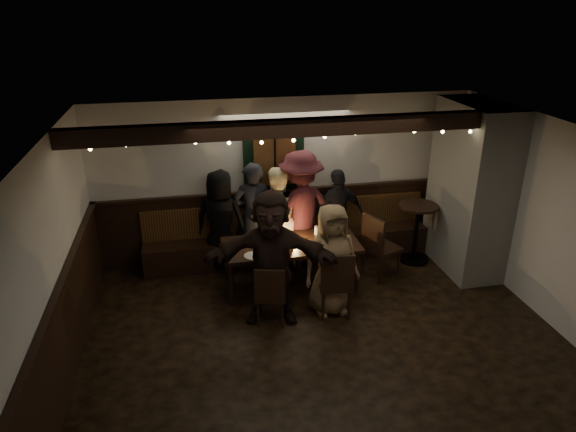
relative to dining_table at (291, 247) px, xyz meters
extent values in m
cube|color=black|center=(0.15, -1.40, -0.65)|extent=(6.00, 5.00, 0.01)
cube|color=black|center=(0.15, -1.40, 1.96)|extent=(6.00, 5.00, 0.01)
cube|color=white|center=(0.15, 1.11, 0.66)|extent=(6.00, 0.01, 2.60)
cube|color=white|center=(-2.86, -1.40, 0.66)|extent=(0.01, 5.00, 2.60)
cube|color=white|center=(3.15, -1.40, 0.66)|extent=(0.01, 5.00, 2.60)
cube|color=black|center=(0.15, 1.08, -0.09)|extent=(6.00, 0.05, 1.10)
cube|color=black|center=(-2.83, -1.40, -0.09)|extent=(0.05, 5.00, 1.10)
cube|color=gray|center=(2.80, 0.10, 0.66)|extent=(0.70, 1.40, 2.60)
cube|color=black|center=(0.15, 0.83, -0.42)|extent=(4.60, 0.45, 0.45)
cube|color=#37230E|center=(0.15, 1.01, 0.06)|extent=(4.60, 0.06, 0.50)
cube|color=black|center=(-0.05, 1.04, 1.01)|extent=(0.95, 0.04, 1.00)
cube|color=#37230E|center=(-0.05, 0.98, 1.01)|extent=(0.64, 0.12, 0.76)
cube|color=black|center=(0.15, -0.40, 1.85)|extent=(6.00, 0.16, 0.22)
sphere|color=#FFE599|center=(-2.45, -0.42, 1.72)|extent=(0.04, 0.04, 0.04)
sphere|color=#FFE599|center=(-2.05, -0.42, 1.74)|extent=(0.04, 0.04, 0.04)
sphere|color=#FFE599|center=(-1.65, -0.42, 1.75)|extent=(0.04, 0.04, 0.04)
sphere|color=#FFE599|center=(-1.25, -0.42, 1.73)|extent=(0.04, 0.04, 0.04)
sphere|color=#FFE599|center=(-0.85, -0.42, 1.70)|extent=(0.04, 0.04, 0.04)
sphere|color=#FFE599|center=(-0.45, -0.42, 1.69)|extent=(0.04, 0.04, 0.04)
sphere|color=#FFE599|center=(-0.05, -0.42, 1.69)|extent=(0.04, 0.04, 0.04)
sphere|color=#FFE599|center=(0.35, -0.42, 1.72)|extent=(0.04, 0.04, 0.04)
sphere|color=#FFE599|center=(0.75, -0.42, 1.74)|extent=(0.04, 0.04, 0.04)
sphere|color=#FFE599|center=(1.15, -0.42, 1.75)|extent=(0.04, 0.04, 0.04)
sphere|color=#FFE599|center=(1.55, -0.42, 1.73)|extent=(0.04, 0.04, 0.04)
sphere|color=#FFE599|center=(1.95, -0.42, 1.70)|extent=(0.04, 0.04, 0.04)
sphere|color=#FFE599|center=(2.35, -0.42, 1.69)|extent=(0.04, 0.04, 0.04)
sphere|color=#FFE599|center=(2.75, -0.42, 1.70)|extent=(0.04, 0.04, 0.04)
cube|color=black|center=(0.00, 0.00, 0.03)|extent=(1.97, 0.84, 0.06)
cylinder|color=black|center=(-0.90, -0.34, -0.32)|extent=(0.07, 0.07, 0.65)
cylinder|color=black|center=(-0.90, 0.35, -0.32)|extent=(0.07, 0.07, 0.65)
cylinder|color=black|center=(0.91, -0.34, -0.32)|extent=(0.07, 0.07, 0.65)
cylinder|color=black|center=(0.91, 0.35, -0.32)|extent=(0.07, 0.07, 0.65)
cylinder|color=#BF7226|center=(-0.64, 0.10, 0.13)|extent=(0.07, 0.07, 0.13)
cylinder|color=#BF7226|center=(-0.35, -0.14, 0.13)|extent=(0.07, 0.07, 0.13)
cylinder|color=silver|center=(-0.03, 0.09, 0.13)|extent=(0.07, 0.07, 0.13)
cylinder|color=#BF7226|center=(0.20, -0.11, 0.13)|extent=(0.07, 0.07, 0.13)
cylinder|color=silver|center=(0.45, 0.24, 0.13)|extent=(0.07, 0.07, 0.13)
cylinder|color=#BF7226|center=(0.70, -0.09, 0.13)|extent=(0.07, 0.07, 0.13)
cylinder|color=white|center=(-0.59, -0.28, 0.07)|extent=(0.24, 0.24, 0.01)
cube|color=#B2B2B7|center=(0.00, -0.04, 0.08)|extent=(0.15, 0.09, 0.05)
cylinder|color=#990C0C|center=(-0.03, -0.04, 0.13)|extent=(0.03, 0.03, 0.15)
cylinder|color=gold|center=(0.03, -0.04, 0.13)|extent=(0.03, 0.03, 0.15)
cylinder|color=silver|center=(0.08, 0.05, 0.10)|extent=(0.05, 0.05, 0.07)
sphere|color=#FFB24C|center=(0.08, 0.05, 0.15)|extent=(0.03, 0.03, 0.03)
cube|color=black|center=(-0.43, -0.82, -0.24)|extent=(0.47, 0.47, 0.04)
cube|color=black|center=(-0.47, -0.99, 0.00)|extent=(0.39, 0.13, 0.44)
cylinder|color=black|center=(-0.24, -0.71, -0.45)|extent=(0.03, 0.03, 0.38)
cylinder|color=black|center=(-0.32, -1.01, -0.45)|extent=(0.03, 0.03, 0.38)
cylinder|color=black|center=(-0.54, -0.63, -0.45)|extent=(0.03, 0.03, 0.38)
cylinder|color=black|center=(-0.62, -0.93, -0.45)|extent=(0.03, 0.03, 0.38)
cube|color=black|center=(0.44, -0.80, -0.20)|extent=(0.48, 0.48, 0.04)
cube|color=black|center=(0.41, -0.99, 0.08)|extent=(0.44, 0.09, 0.50)
cylinder|color=black|center=(0.63, -0.64, -0.43)|extent=(0.04, 0.04, 0.43)
cylinder|color=black|center=(0.59, -0.99, -0.43)|extent=(0.04, 0.04, 0.43)
cylinder|color=black|center=(0.28, -0.60, -0.43)|extent=(0.04, 0.04, 0.43)
cylinder|color=black|center=(0.24, -0.95, -0.43)|extent=(0.04, 0.04, 0.43)
cube|color=black|center=(1.43, 0.04, -0.17)|extent=(0.60, 0.60, 0.04)
cube|color=black|center=(1.23, -0.04, 0.12)|extent=(0.21, 0.45, 0.53)
cylinder|color=black|center=(1.67, -0.07, -0.42)|extent=(0.04, 0.04, 0.45)
cylinder|color=black|center=(1.32, -0.21, -0.42)|extent=(0.04, 0.04, 0.45)
cylinder|color=black|center=(1.53, 0.28, -0.42)|extent=(0.04, 0.04, 0.45)
cylinder|color=black|center=(1.18, 0.14, -0.42)|extent=(0.04, 0.04, 0.45)
cylinder|color=black|center=(2.14, 0.41, -0.63)|extent=(0.49, 0.49, 0.03)
cylinder|color=black|center=(2.14, 0.41, -0.17)|extent=(0.07, 0.07, 0.95)
cylinder|color=black|center=(2.14, 0.41, 0.31)|extent=(0.61, 0.61, 0.04)
imported|color=black|center=(-0.94, 0.78, 0.16)|extent=(0.91, 0.75, 1.61)
imported|color=black|center=(-0.43, 0.77, 0.21)|extent=(0.63, 0.42, 1.71)
imported|color=beige|center=(-0.09, 0.67, 0.18)|extent=(0.90, 0.76, 1.65)
imported|color=#461B22|center=(0.29, 0.66, 0.30)|extent=(1.39, 1.11, 1.88)
imported|color=black|center=(0.93, 0.77, 0.12)|extent=(0.94, 0.54, 1.52)
imported|color=black|center=(-0.41, -0.75, 0.26)|extent=(1.75, 0.89, 1.81)
imported|color=olive|center=(0.39, -0.74, 0.14)|extent=(0.81, 0.58, 1.56)
camera|label=1|loc=(-1.36, -6.49, 3.33)|focal=32.00mm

